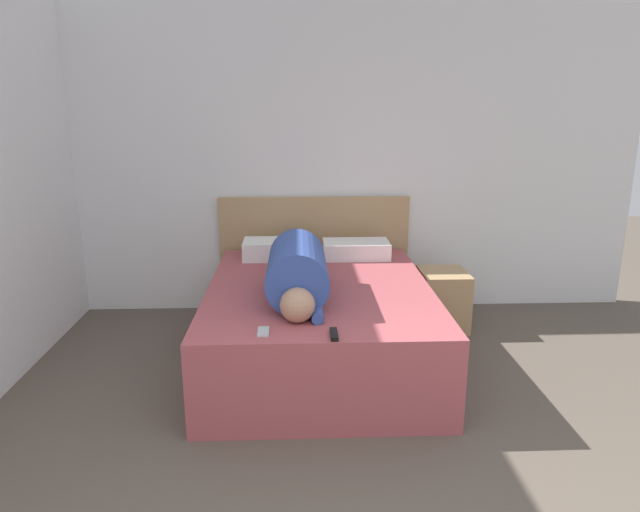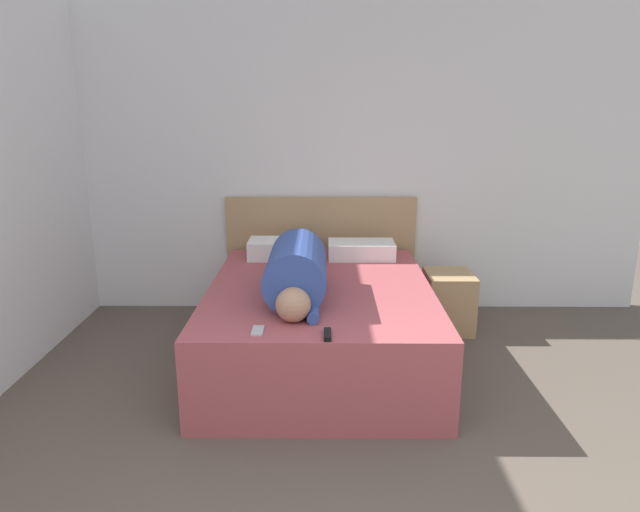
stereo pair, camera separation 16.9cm
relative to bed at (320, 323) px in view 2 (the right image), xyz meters
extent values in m
cube|color=white|center=(0.10, 1.16, 1.02)|extent=(5.44, 0.06, 2.60)
cube|color=#A84C51|center=(0.00, 0.00, 0.00)|extent=(1.53, 1.99, 0.57)
cube|color=tan|center=(0.00, 1.09, 0.22)|extent=(1.65, 0.04, 1.01)
cube|color=tan|center=(1.04, 0.60, -0.05)|extent=(0.37, 0.43, 0.48)
sphere|color=tan|center=(-0.15, -0.68, 0.39)|extent=(0.20, 0.20, 0.20)
cylinder|color=#334C99|center=(-0.15, -0.26, 0.48)|extent=(0.38, 0.71, 0.38)
cylinder|color=slate|center=(-0.15, 0.52, 0.38)|extent=(0.20, 0.85, 0.20)
cylinder|color=#334C99|center=(-0.04, -0.63, 0.32)|extent=(0.07, 0.22, 0.07)
cube|color=white|center=(-0.30, 0.73, 0.36)|extent=(0.56, 0.31, 0.15)
cube|color=white|center=(0.33, 0.73, 0.35)|extent=(0.53, 0.31, 0.13)
cube|color=black|center=(0.04, -0.90, 0.30)|extent=(0.04, 0.15, 0.02)
cube|color=#B2B7BC|center=(-0.34, -0.84, 0.29)|extent=(0.06, 0.13, 0.01)
camera|label=1|loc=(-0.15, -3.77, 1.51)|focal=32.00mm
camera|label=2|loc=(0.02, -3.77, 1.51)|focal=32.00mm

